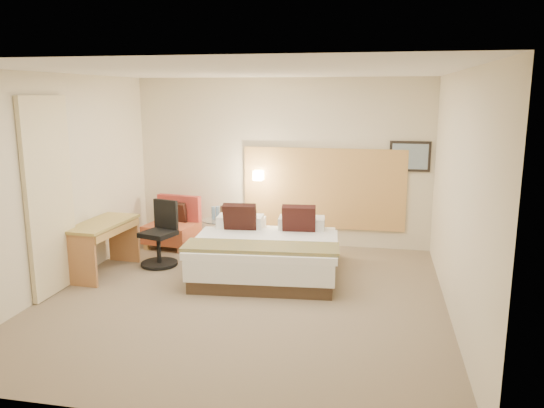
% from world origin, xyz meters
% --- Properties ---
extents(floor, '(4.80, 5.00, 0.02)m').
position_xyz_m(floor, '(0.00, 0.00, -0.01)').
color(floor, '#7B6953').
rests_on(floor, ground).
extents(ceiling, '(4.80, 5.00, 0.02)m').
position_xyz_m(ceiling, '(0.00, 0.00, 2.71)').
color(ceiling, white).
rests_on(ceiling, floor).
extents(wall_back, '(4.80, 0.02, 2.70)m').
position_xyz_m(wall_back, '(0.00, 2.51, 1.35)').
color(wall_back, beige).
rests_on(wall_back, floor).
extents(wall_front, '(4.80, 0.02, 2.70)m').
position_xyz_m(wall_front, '(0.00, -2.51, 1.35)').
color(wall_front, beige).
rests_on(wall_front, floor).
extents(wall_left, '(0.02, 5.00, 2.70)m').
position_xyz_m(wall_left, '(-2.41, 0.00, 1.35)').
color(wall_left, beige).
rests_on(wall_left, floor).
extents(wall_right, '(0.02, 5.00, 2.70)m').
position_xyz_m(wall_right, '(2.41, 0.00, 1.35)').
color(wall_right, beige).
rests_on(wall_right, floor).
extents(headboard_panel, '(2.60, 0.04, 1.30)m').
position_xyz_m(headboard_panel, '(0.70, 2.47, 0.95)').
color(headboard_panel, '#BB8849').
rests_on(headboard_panel, wall_back).
extents(art_frame, '(0.62, 0.03, 0.47)m').
position_xyz_m(art_frame, '(2.02, 2.48, 1.50)').
color(art_frame, black).
rests_on(art_frame, wall_back).
extents(art_canvas, '(0.54, 0.01, 0.39)m').
position_xyz_m(art_canvas, '(2.02, 2.46, 1.50)').
color(art_canvas, gray).
rests_on(art_canvas, wall_back).
extents(lamp_arm, '(0.02, 0.12, 0.02)m').
position_xyz_m(lamp_arm, '(-0.35, 2.42, 1.15)').
color(lamp_arm, silver).
rests_on(lamp_arm, wall_back).
extents(lamp_shade, '(0.15, 0.15, 0.15)m').
position_xyz_m(lamp_shade, '(-0.35, 2.36, 1.15)').
color(lamp_shade, '#FFEDC6').
rests_on(lamp_shade, wall_back).
extents(curtain, '(0.06, 0.90, 2.42)m').
position_xyz_m(curtain, '(-2.36, -0.25, 1.22)').
color(curtain, beige).
rests_on(curtain, wall_left).
extents(bottle_a, '(0.08, 0.08, 0.20)m').
position_xyz_m(bottle_a, '(-0.91, 1.68, 0.65)').
color(bottle_a, '#799BBB').
rests_on(bottle_a, side_table).
extents(bottle_b, '(0.08, 0.08, 0.20)m').
position_xyz_m(bottle_b, '(-0.85, 1.72, 0.65)').
color(bottle_b, '#93BBE3').
rests_on(bottle_b, side_table).
extents(menu_folder, '(0.14, 0.09, 0.22)m').
position_xyz_m(menu_folder, '(-0.73, 1.68, 0.66)').
color(menu_folder, '#3A2617').
rests_on(menu_folder, side_table).
extents(bed, '(2.06, 2.02, 0.94)m').
position_xyz_m(bed, '(0.09, 0.95, 0.30)').
color(bed, '#3E2D1F').
rests_on(bed, floor).
extents(lounge_chair, '(0.85, 0.77, 0.80)m').
position_xyz_m(lounge_chair, '(-1.69, 1.98, 0.32)').
color(lounge_chair, tan).
rests_on(lounge_chair, floor).
extents(side_table, '(0.63, 0.63, 0.55)m').
position_xyz_m(side_table, '(-0.82, 1.66, 0.31)').
color(side_table, '#BBBCC2').
rests_on(side_table, floor).
extents(desk, '(0.61, 1.20, 0.73)m').
position_xyz_m(desk, '(-2.11, 0.53, 0.57)').
color(desk, '#A88D41').
rests_on(desk, floor).
extents(desk_chair, '(0.65, 0.65, 0.93)m').
position_xyz_m(desk_chair, '(-1.50, 1.02, 0.38)').
color(desk_chair, black).
rests_on(desk_chair, floor).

